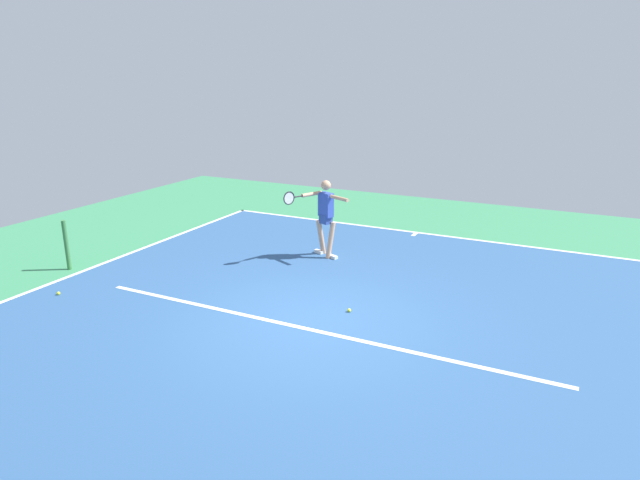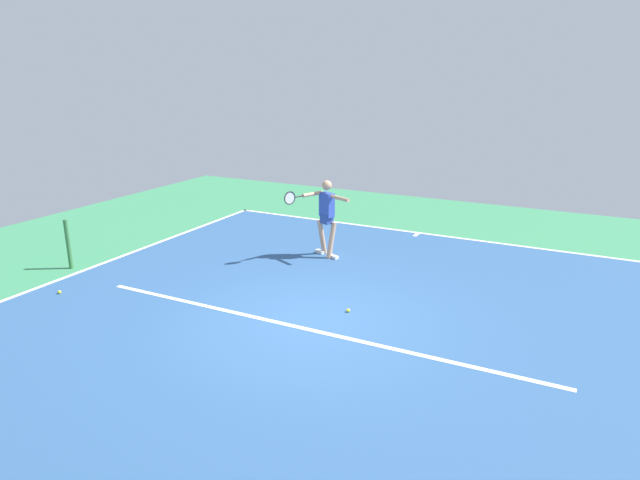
# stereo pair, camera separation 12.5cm
# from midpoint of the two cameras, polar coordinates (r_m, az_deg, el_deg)

# --- Properties ---
(ground_plane) EXTENTS (20.36, 20.36, 0.00)m
(ground_plane) POSITION_cam_midpoint_polar(r_m,az_deg,el_deg) (9.45, -1.18, -8.31)
(ground_plane) COLOR #388456
(court_surface) EXTENTS (10.97, 12.09, 0.00)m
(court_surface) POSITION_cam_midpoint_polar(r_m,az_deg,el_deg) (9.45, -1.18, -8.30)
(court_surface) COLOR #2D5484
(court_surface) RESTS_ON ground_plane
(court_line_baseline_near) EXTENTS (10.97, 0.10, 0.01)m
(court_line_baseline_near) POSITION_cam_midpoint_polar(r_m,az_deg,el_deg) (14.69, 9.64, 0.77)
(court_line_baseline_near) COLOR white
(court_line_baseline_near) RESTS_ON ground_plane
(court_line_sideline_right) EXTENTS (0.10, 12.09, 0.01)m
(court_line_sideline_right) POSITION_cam_midpoint_polar(r_m,az_deg,el_deg) (12.72, -23.51, -2.99)
(court_line_sideline_right) COLOR white
(court_line_sideline_right) RESTS_ON ground_plane
(court_line_service) EXTENTS (8.23, 0.10, 0.01)m
(court_line_service) POSITION_cam_midpoint_polar(r_m,az_deg,el_deg) (9.20, -2.06, -9.01)
(court_line_service) COLOR white
(court_line_service) RESTS_ON ground_plane
(court_line_centre_mark) EXTENTS (0.10, 0.30, 0.01)m
(court_line_centre_mark) POSITION_cam_midpoint_polar(r_m,az_deg,el_deg) (14.51, 9.41, 0.58)
(court_line_centre_mark) COLOR white
(court_line_centre_mark) RESTS_ON ground_plane
(net_post) EXTENTS (0.09, 0.09, 1.07)m
(net_post) POSITION_cam_midpoint_polar(r_m,az_deg,el_deg) (12.82, -24.81, -0.49)
(net_post) COLOR #38753D
(net_post) RESTS_ON ground_plane
(tennis_player) EXTENTS (1.24, 1.10, 1.75)m
(tennis_player) POSITION_cam_midpoint_polar(r_m,az_deg,el_deg) (12.36, 0.20, 2.77)
(tennis_player) COLOR tan
(tennis_player) RESTS_ON ground_plane
(tennis_ball_far_corner) EXTENTS (0.07, 0.07, 0.07)m
(tennis_ball_far_corner) POSITION_cam_midpoint_polar(r_m,az_deg,el_deg) (9.77, 2.63, -7.21)
(tennis_ball_far_corner) COLOR yellow
(tennis_ball_far_corner) RESTS_ON ground_plane
(tennis_ball_near_player) EXTENTS (0.07, 0.07, 0.07)m
(tennis_ball_near_player) POSITION_cam_midpoint_polar(r_m,az_deg,el_deg) (11.60, -25.52, -4.96)
(tennis_ball_near_player) COLOR yellow
(tennis_ball_near_player) RESTS_ON ground_plane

